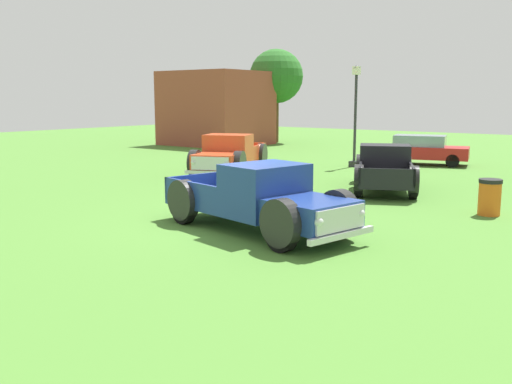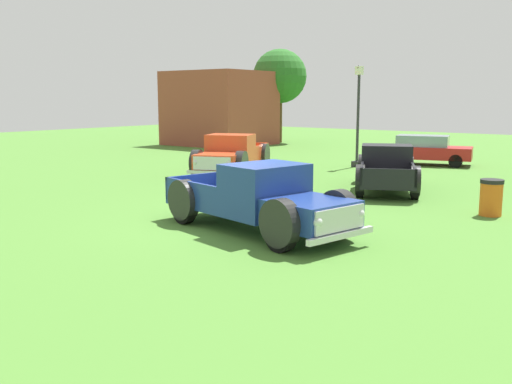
{
  "view_description": "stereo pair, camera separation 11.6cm",
  "coord_description": "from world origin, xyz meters",
  "px_view_note": "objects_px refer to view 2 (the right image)",
  "views": [
    {
      "loc": [
        8.6,
        -10.6,
        3.03
      ],
      "look_at": [
        0.85,
        -0.21,
        0.9
      ],
      "focal_mm": 40.33,
      "sensor_mm": 36.0,
      "label": 1
    },
    {
      "loc": [
        8.69,
        -10.53,
        3.03
      ],
      "look_at": [
        0.85,
        -0.21,
        0.9
      ],
      "focal_mm": 40.33,
      "sensor_mm": 36.0,
      "label": 2
    }
  ],
  "objects_px": {
    "oak_tree_east": "(280,77)",
    "pickup_truck_behind_right": "(386,168)",
    "sedan_distant_a": "(425,149)",
    "lamp_post_near": "(358,114)",
    "pickup_truck_foreground": "(267,201)",
    "pickup_truck_behind_left": "(230,155)",
    "trash_can": "(491,197)"
  },
  "relations": [
    {
      "from": "oak_tree_east",
      "to": "pickup_truck_behind_right",
      "type": "bearing_deg",
      "value": -45.01
    },
    {
      "from": "sedan_distant_a",
      "to": "lamp_post_near",
      "type": "relative_size",
      "value": 0.97
    },
    {
      "from": "pickup_truck_foreground",
      "to": "sedan_distant_a",
      "type": "bearing_deg",
      "value": 98.26
    },
    {
      "from": "pickup_truck_foreground",
      "to": "lamp_post_near",
      "type": "height_order",
      "value": "lamp_post_near"
    },
    {
      "from": "pickup_truck_behind_left",
      "to": "sedan_distant_a",
      "type": "relative_size",
      "value": 1.28
    },
    {
      "from": "pickup_truck_behind_left",
      "to": "pickup_truck_behind_right",
      "type": "relative_size",
      "value": 1.08
    },
    {
      "from": "pickup_truck_foreground",
      "to": "lamp_post_near",
      "type": "xyz_separation_m",
      "value": [
        -4.3,
        12.67,
        1.58
      ]
    },
    {
      "from": "pickup_truck_behind_right",
      "to": "lamp_post_near",
      "type": "relative_size",
      "value": 1.15
    },
    {
      "from": "trash_can",
      "to": "lamp_post_near",
      "type": "bearing_deg",
      "value": 135.83
    },
    {
      "from": "lamp_post_near",
      "to": "sedan_distant_a",
      "type": "bearing_deg",
      "value": 51.27
    },
    {
      "from": "sedan_distant_a",
      "to": "lamp_post_near",
      "type": "xyz_separation_m",
      "value": [
        -2.09,
        -2.6,
        1.62
      ]
    },
    {
      "from": "pickup_truck_foreground",
      "to": "lamp_post_near",
      "type": "bearing_deg",
      "value": 108.76
    },
    {
      "from": "sedan_distant_a",
      "to": "trash_can",
      "type": "height_order",
      "value": "sedan_distant_a"
    },
    {
      "from": "lamp_post_near",
      "to": "oak_tree_east",
      "type": "xyz_separation_m",
      "value": [
        -10.79,
        9.45,
        2.11
      ]
    },
    {
      "from": "sedan_distant_a",
      "to": "trash_can",
      "type": "relative_size",
      "value": 4.53
    },
    {
      "from": "pickup_truck_behind_left",
      "to": "oak_tree_east",
      "type": "distance_m",
      "value": 17.26
    },
    {
      "from": "lamp_post_near",
      "to": "oak_tree_east",
      "type": "height_order",
      "value": "oak_tree_east"
    },
    {
      "from": "lamp_post_near",
      "to": "trash_can",
      "type": "height_order",
      "value": "lamp_post_near"
    },
    {
      "from": "pickup_truck_foreground",
      "to": "trash_can",
      "type": "height_order",
      "value": "pickup_truck_foreground"
    },
    {
      "from": "pickup_truck_behind_right",
      "to": "sedan_distant_a",
      "type": "distance_m",
      "value": 7.78
    },
    {
      "from": "pickup_truck_behind_right",
      "to": "pickup_truck_foreground",
      "type": "bearing_deg",
      "value": -85.37
    },
    {
      "from": "trash_can",
      "to": "oak_tree_east",
      "type": "relative_size",
      "value": 0.15
    },
    {
      "from": "pickup_truck_behind_left",
      "to": "oak_tree_east",
      "type": "bearing_deg",
      "value": 118.21
    },
    {
      "from": "pickup_truck_behind_right",
      "to": "sedan_distant_a",
      "type": "relative_size",
      "value": 1.19
    },
    {
      "from": "trash_can",
      "to": "pickup_truck_behind_right",
      "type": "bearing_deg",
      "value": 148.25
    },
    {
      "from": "pickup_truck_behind_left",
      "to": "trash_can",
      "type": "height_order",
      "value": "pickup_truck_behind_left"
    },
    {
      "from": "pickup_truck_behind_left",
      "to": "sedan_distant_a",
      "type": "distance_m",
      "value": 9.39
    },
    {
      "from": "pickup_truck_behind_left",
      "to": "trash_can",
      "type": "distance_m",
      "value": 10.8
    },
    {
      "from": "pickup_truck_behind_right",
      "to": "trash_can",
      "type": "distance_m",
      "value": 4.81
    },
    {
      "from": "pickup_truck_behind_right",
      "to": "lamp_post_near",
      "type": "distance_m",
      "value": 6.43
    },
    {
      "from": "sedan_distant_a",
      "to": "lamp_post_near",
      "type": "height_order",
      "value": "lamp_post_near"
    },
    {
      "from": "sedan_distant_a",
      "to": "pickup_truck_behind_left",
      "type": "bearing_deg",
      "value": -121.48
    }
  ]
}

